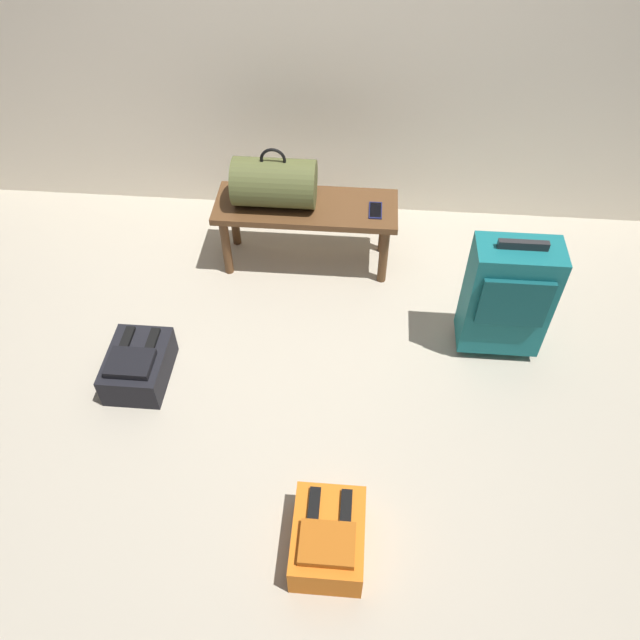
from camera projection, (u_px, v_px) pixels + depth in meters
name	position (u px, v px, depth m)	size (l,w,h in m)	color
ground_plane	(302.00, 400.00, 3.00)	(6.60, 6.60, 0.00)	#B2A893
bench	(306.00, 214.00, 3.43)	(1.00, 0.36, 0.41)	brown
duffel_bag_olive	(274.00, 183.00, 3.30)	(0.44, 0.26, 0.34)	#51562D
cell_phone	(375.00, 210.00, 3.34)	(0.07, 0.14, 0.01)	#191E4C
suitcase_upright_teal	(507.00, 297.00, 2.97)	(0.40, 0.24, 0.70)	#14666B
backpack_orange	(328.00, 538.00, 2.44)	(0.28, 0.38, 0.21)	orange
backpack_dark	(138.00, 365.00, 3.02)	(0.28, 0.38, 0.21)	black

